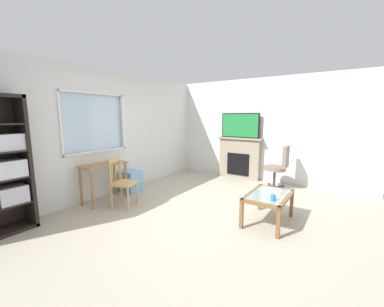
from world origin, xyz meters
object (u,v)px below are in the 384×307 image
Objects in this scene: office_chair at (279,165)px; fireplace at (239,158)px; sippy_cup at (273,197)px; wooden_chair at (122,182)px; tv at (240,125)px; desk_under_window at (104,171)px; plastic_drawer_unit at (131,181)px; coffee_table at (268,199)px.

fireplace is at bearing 68.29° from office_chair.
fireplace is at bearing 31.92° from sippy_cup.
wooden_chair is 0.75× the size of fireplace.
office_chair is (-0.43, -1.13, -0.85)m from tv.
sippy_cup is at bearing -147.89° from tv.
office_chair is at bearing -44.50° from desk_under_window.
desk_under_window is 1.85× the size of plastic_drawer_unit.
coffee_table is at bearing -147.46° from tv.
sippy_cup is at bearing -168.21° from office_chair.
tv is 1.13× the size of coffee_table.
tv is (2.39, -1.53, 1.17)m from plastic_drawer_unit.
desk_under_window is 0.85× the size of tv.
plastic_drawer_unit is at bearing 39.22° from wooden_chair.
office_chair is at bearing -38.33° from wooden_chair.
coffee_table is at bearing -87.18° from plastic_drawer_unit.
coffee_table is (-2.26, -1.43, -0.16)m from fireplace.
fireplace is 2.96m from sippy_cup.
tv is at bearing 32.54° from coffee_table.
coffee_table is at bearing 27.90° from sippy_cup.
desk_under_window is 9.59× the size of sippy_cup.
wooden_chair reaches higher than coffee_table.
tv is at bearing -32.61° from plastic_drawer_unit.
plastic_drawer_unit is 2.87m from fireplace.
sippy_cup reaches higher than coffee_table.
wooden_chair is 3.37m from tv.
tv is at bearing -17.35° from wooden_chair.
tv reaches higher than sippy_cup.
desk_under_window is 0.86× the size of office_chair.
tv is 3.08m from sippy_cup.
office_chair is at bearing -110.91° from tv.
fireplace is 1.20× the size of office_chair.
wooden_chair is 1.93× the size of plastic_drawer_unit.
fireplace is 13.29× the size of sippy_cup.
fireplace is 1.17× the size of tv.
wooden_chair is 3.25m from fireplace.
office_chair is at bearing 11.79° from sippy_cup.
wooden_chair is 2.60m from sippy_cup.
office_chair is at bearing -111.71° from fireplace.
sippy_cup is (0.60, -2.53, 0.04)m from wooden_chair.
tv is 1.02× the size of office_chair.
plastic_drawer_unit is 0.39× the size of fireplace.
desk_under_window is 3.10m from sippy_cup.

